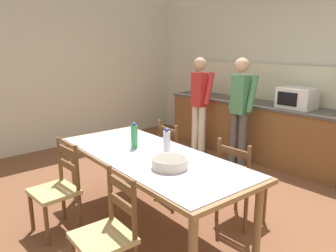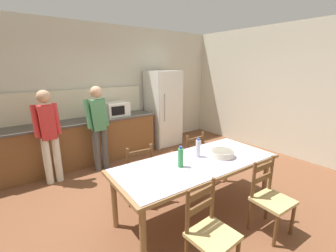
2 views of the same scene
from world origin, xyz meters
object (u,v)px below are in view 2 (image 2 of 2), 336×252
at_px(chair_side_near_left, 210,233).
at_px(bottle_near_centre, 181,157).
at_px(chair_side_near_right, 270,198).
at_px(person_at_counter, 99,124).
at_px(person_at_sink, 48,132).
at_px(microwave, 116,109).
at_px(refrigerator, 163,108).
at_px(bottle_off_centre, 198,148).
at_px(serving_bowl, 222,153).
at_px(chair_side_far_left, 137,173).
at_px(chair_side_far_right, 189,158).
at_px(dining_table, 197,166).

bearing_deg(chair_side_near_left, bottle_near_centre, 68.46).
distance_m(chair_side_near_right, person_at_counter, 3.13).
bearing_deg(person_at_sink, bottle_near_centre, -153.08).
bearing_deg(person_at_counter, microwave, -50.02).
height_order(refrigerator, bottle_off_centre, refrigerator).
height_order(bottle_near_centre, serving_bowl, bottle_near_centre).
bearing_deg(chair_side_far_left, bottle_off_centre, 138.56).
distance_m(chair_side_near_left, person_at_counter, 2.92).
height_order(chair_side_far_right, chair_side_near_right, same).
bearing_deg(refrigerator, serving_bowl, -109.92).
height_order(chair_side_far_left, person_at_counter, person_at_counter).
distance_m(dining_table, chair_side_near_left, 0.96).
relative_size(microwave, chair_side_far_right, 0.55).
distance_m(chair_side_far_left, person_at_sink, 1.71).
height_order(dining_table, chair_side_far_left, chair_side_far_left).
height_order(microwave, chair_side_far_right, microwave).
bearing_deg(chair_side_near_right, bottle_near_centre, 136.80).
bearing_deg(person_at_sink, microwave, -71.33).
xyz_separation_m(chair_side_far_right, chair_side_far_left, (-1.02, 0.05, 0.00)).
bearing_deg(dining_table, chair_side_far_right, 53.51).
height_order(chair_side_near_left, person_at_sink, person_at_sink).
height_order(refrigerator, person_at_sink, refrigerator).
distance_m(refrigerator, microwave, 1.28).
bearing_deg(bottle_near_centre, microwave, 81.70).
xyz_separation_m(chair_side_far_right, chair_side_near_right, (-0.08, -1.53, 0.00)).
distance_m(dining_table, person_at_sink, 2.57).
distance_m(dining_table, bottle_off_centre, 0.26).
distance_m(bottle_near_centre, bottle_off_centre, 0.41).
xyz_separation_m(chair_side_far_left, person_at_counter, (-0.04, 1.35, 0.48)).
bearing_deg(microwave, refrigerator, -0.85).
distance_m(chair_side_near_left, chair_side_far_left, 1.53).
distance_m(bottle_off_centre, person_at_sink, 2.53).
bearing_deg(chair_side_near_left, microwave, 77.05).
height_order(bottle_off_centre, chair_side_far_left, bottle_off_centre).
distance_m(microwave, chair_side_far_right, 2.07).
relative_size(chair_side_near_left, chair_side_near_right, 1.00).
distance_m(dining_table, chair_side_far_right, 0.96).
xyz_separation_m(person_at_sink, person_at_counter, (0.86, -0.02, 0.01)).
relative_size(chair_side_far_right, chair_side_far_left, 1.00).
relative_size(dining_table, bottle_off_centre, 8.54).
height_order(bottle_near_centre, person_at_counter, person_at_counter).
bearing_deg(person_at_sink, serving_bowl, -141.91).
bearing_deg(chair_side_far_right, refrigerator, -114.38).
bearing_deg(serving_bowl, microwave, 95.98).
height_order(bottle_off_centre, serving_bowl, bottle_off_centre).
bearing_deg(chair_side_near_right, chair_side_near_left, -179.15).
bearing_deg(bottle_near_centre, chair_side_near_left, -109.45).
xyz_separation_m(microwave, person_at_sink, (-1.48, -0.50, -0.16)).
relative_size(dining_table, chair_side_far_right, 2.53).
relative_size(dining_table, bottle_near_centre, 8.54).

